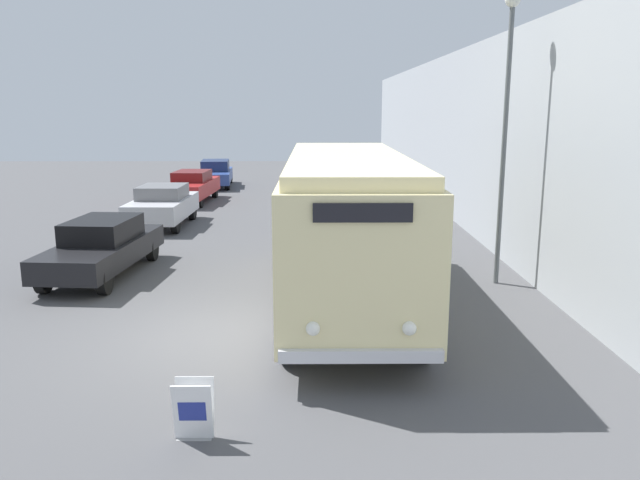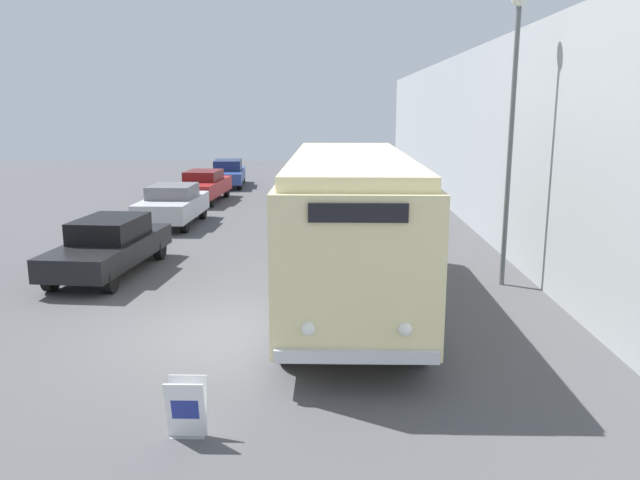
% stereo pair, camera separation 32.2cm
% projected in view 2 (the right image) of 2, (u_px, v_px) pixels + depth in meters
% --- Properties ---
extents(ground_plane, '(80.00, 80.00, 0.00)m').
position_uv_depth(ground_plane, '(212.00, 335.00, 12.16)').
color(ground_plane, '#4C4C4F').
extents(building_wall_right, '(0.30, 60.00, 6.45)m').
position_uv_depth(building_wall_right, '(487.00, 141.00, 21.11)').
color(building_wall_right, '#9EA3A8').
rests_on(building_wall_right, ground_plane).
extents(vintage_bus, '(2.63, 9.41, 3.34)m').
position_uv_depth(vintage_bus, '(349.00, 220.00, 13.71)').
color(vintage_bus, black).
rests_on(vintage_bus, ground_plane).
extents(sign_board, '(0.52, 0.31, 0.82)m').
position_uv_depth(sign_board, '(187.00, 409.00, 8.33)').
color(sign_board, gray).
rests_on(sign_board, ground_plane).
extents(streetlamp, '(0.36, 0.36, 6.95)m').
position_uv_depth(streetlamp, '(513.00, 102.00, 14.67)').
color(streetlamp, '#595E60').
rests_on(streetlamp, ground_plane).
extents(parked_car_near, '(2.12, 4.90, 1.49)m').
position_uv_depth(parked_car_near, '(110.00, 245.00, 16.49)').
color(parked_car_near, black).
rests_on(parked_car_near, ground_plane).
extents(parked_car_mid, '(1.96, 4.19, 1.51)m').
position_uv_depth(parked_car_mid, '(173.00, 204.00, 23.28)').
color(parked_car_mid, black).
rests_on(parked_car_mid, ground_plane).
extents(parked_car_far, '(1.97, 4.63, 1.45)m').
position_uv_depth(parked_car_far, '(203.00, 186.00, 29.09)').
color(parked_car_far, black).
rests_on(parked_car_far, ground_plane).
extents(parked_car_distant, '(2.12, 4.71, 1.46)m').
position_uv_depth(parked_car_distant, '(228.00, 173.00, 34.86)').
color(parked_car_distant, black).
rests_on(parked_car_distant, ground_plane).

